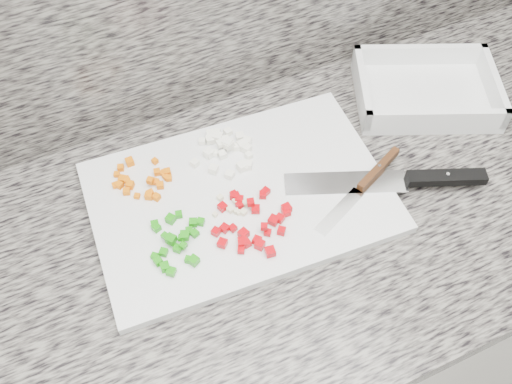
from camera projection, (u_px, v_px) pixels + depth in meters
cabinet at (261, 332)px, 1.32m from camera, size 3.92×0.62×0.86m
countertop at (263, 229)px, 0.95m from camera, size 3.96×0.64×0.04m
cutting_board at (240, 197)px, 0.96m from camera, size 0.51×0.36×0.02m
carrot_pile at (142, 180)px, 0.96m from camera, size 0.10×0.10×0.02m
onion_pile at (228, 148)px, 1.00m from camera, size 0.12×0.12×0.03m
green_pepper_pile at (176, 241)px, 0.89m from camera, size 0.10×0.11×0.02m
red_pepper_pile at (253, 222)px, 0.91m from camera, size 0.14×0.14×0.02m
garlic_pile at (234, 207)px, 0.93m from camera, size 0.06×0.05×0.01m
chef_knife at (412, 179)px, 0.96m from camera, size 0.33×0.16×0.02m
paring_knife at (369, 179)px, 0.96m from camera, size 0.21×0.10×0.02m
tray at (425, 91)px, 1.09m from camera, size 0.31×0.28×0.05m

